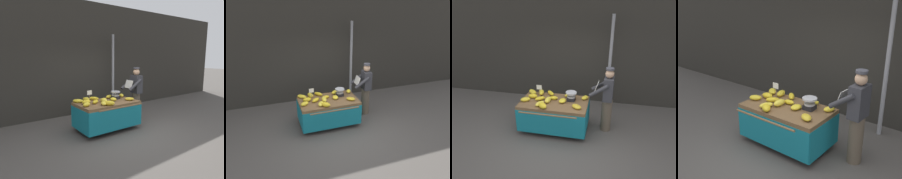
{
  "view_description": "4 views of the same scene",
  "coord_description": "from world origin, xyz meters",
  "views": [
    {
      "loc": [
        -3.36,
        -3.91,
        2.08
      ],
      "look_at": [
        -0.15,
        0.57,
        1.15
      ],
      "focal_mm": 32.09,
      "sensor_mm": 36.0,
      "label": 1
    },
    {
      "loc": [
        -1.87,
        -4.95,
        3.59
      ],
      "look_at": [
        0.05,
        0.72,
        1.05
      ],
      "focal_mm": 35.05,
      "sensor_mm": 36.0,
      "label": 2
    },
    {
      "loc": [
        0.98,
        -4.08,
        3.22
      ],
      "look_at": [
        -0.03,
        0.58,
        1.18
      ],
      "focal_mm": 34.07,
      "sensor_mm": 36.0,
      "label": 3
    },
    {
      "loc": [
        2.68,
        -3.09,
        2.88
      ],
      "look_at": [
        -0.2,
        0.59,
        1.19
      ],
      "focal_mm": 42.97,
      "sensor_mm": 36.0,
      "label": 4
    }
  ],
  "objects": [
    {
      "name": "ground_plane",
      "position": [
        0.0,
        0.0,
        0.0
      ],
      "size": [
        60.0,
        60.0,
        0.0
      ],
      "primitive_type": "plane",
      "color": "#514C47"
    },
    {
      "name": "back_wall",
      "position": [
        0.0,
        2.66,
        1.98
      ],
      "size": [
        16.0,
        0.24,
        3.97
      ],
      "primitive_type": "cube",
      "color": "#2D2B26",
      "rests_on": "ground"
    },
    {
      "name": "street_pole",
      "position": [
        1.02,
        2.15,
        1.42
      ],
      "size": [
        0.09,
        0.09,
        2.85
      ],
      "primitive_type": "cylinder",
      "color": "gray",
      "rests_on": "ground"
    },
    {
      "name": "banana_cart",
      "position": [
        -0.29,
        0.62,
        0.59
      ],
      "size": [
        1.73,
        1.2,
        0.81
      ],
      "color": "brown",
      "rests_on": "ground"
    },
    {
      "name": "weighing_scale",
      "position": [
        0.12,
        0.77,
        0.93
      ],
      "size": [
        0.28,
        0.28,
        0.24
      ],
      "color": "black",
      "rests_on": "banana_cart"
    },
    {
      "name": "price_sign",
      "position": [
        -0.74,
        0.8,
        1.06
      ],
      "size": [
        0.14,
        0.01,
        0.34
      ],
      "color": "#997A51",
      "rests_on": "banana_cart"
    },
    {
      "name": "banana_bunch_0",
      "position": [
        0.04,
        0.99,
        0.86
      ],
      "size": [
        0.31,
        0.29,
        0.09
      ],
      "primitive_type": "ellipsoid",
      "rotation": [
        0.0,
        0.0,
        2.23
      ],
      "color": "yellow",
      "rests_on": "banana_cart"
    },
    {
      "name": "banana_bunch_1",
      "position": [
        -0.58,
        0.34,
        0.86
      ],
      "size": [
        0.24,
        0.31,
        0.1
      ],
      "primitive_type": "ellipsoid",
      "rotation": [
        0.0,
        0.0,
        2.7
      ],
      "color": "yellow",
      "rests_on": "banana_cart"
    },
    {
      "name": "banana_bunch_2",
      "position": [
        -0.43,
        0.55,
        0.87
      ],
      "size": [
        0.15,
        0.28,
        0.13
      ],
      "primitive_type": "ellipsoid",
      "rotation": [
        0.0,
        0.0,
        3.07
      ],
      "color": "yellow",
      "rests_on": "banana_cart"
    },
    {
      "name": "banana_bunch_3",
      "position": [
        -0.49,
        1.0,
        0.86
      ],
      "size": [
        0.28,
        0.3,
        0.1
      ],
      "primitive_type": "ellipsoid",
      "rotation": [
        0.0,
        0.0,
        0.7
      ],
      "color": "gold",
      "rests_on": "banana_cart"
    },
    {
      "name": "banana_bunch_4",
      "position": [
        -0.33,
        0.73,
        0.86
      ],
      "size": [
        0.23,
        0.14,
        0.09
      ],
      "primitive_type": "ellipsoid",
      "rotation": [
        0.0,
        0.0,
        1.69
      ],
      "color": "gold",
      "rests_on": "banana_cart"
    },
    {
      "name": "banana_bunch_5",
      "position": [
        -0.67,
        0.62,
        0.86
      ],
      "size": [
        0.29,
        0.27,
        0.1
      ],
      "primitive_type": "ellipsoid",
      "rotation": [
        0.0,
        0.0,
        2.25
      ],
      "color": "gold",
      "rests_on": "banana_cart"
    },
    {
      "name": "banana_bunch_6",
      "position": [
        0.32,
        0.37,
        0.86
      ],
      "size": [
        0.31,
        0.29,
        0.09
      ],
      "primitive_type": "ellipsoid",
      "rotation": [
        0.0,
        0.0,
        0.92
      ],
      "color": "gold",
      "rests_on": "banana_cart"
    },
    {
      "name": "banana_bunch_7",
      "position": [
        -0.89,
        0.71,
        0.87
      ],
      "size": [
        0.25,
        0.16,
        0.11
      ],
      "primitive_type": "ellipsoid",
      "rotation": [
        0.0,
        0.0,
        1.62
      ],
      "color": "gold",
      "rests_on": "banana_cart"
    },
    {
      "name": "banana_bunch_8",
      "position": [
        -0.07,
        0.61,
        0.86
      ],
      "size": [
        0.21,
        0.26,
        0.09
      ],
      "primitive_type": "ellipsoid",
      "rotation": [
        0.0,
        0.0,
        2.97
      ],
      "color": "yellow",
      "rests_on": "banana_cart"
    },
    {
      "name": "banana_bunch_9",
      "position": [
        -0.74,
        0.97,
        0.87
      ],
      "size": [
        0.19,
        0.29,
        0.12
      ],
      "primitive_type": "ellipsoid",
      "rotation": [
        0.0,
        0.0,
        0.19
      ],
      "color": "yellow",
      "rests_on": "banana_cart"
    },
    {
      "name": "banana_bunch_10",
      "position": [
        -1.01,
        0.48,
        0.86
      ],
      "size": [
        0.29,
        0.25,
        0.11
      ],
      "primitive_type": "ellipsoid",
      "rotation": [
        0.0,
        0.0,
        2.08
      ],
      "color": "yellow",
      "rests_on": "banana_cart"
    },
    {
      "name": "banana_bunch_11",
      "position": [
        0.46,
        0.91,
        0.86
      ],
      "size": [
        0.23,
        0.26,
        0.09
      ],
      "primitive_type": "ellipsoid",
      "rotation": [
        0.0,
        0.0,
        2.62
      ],
      "color": "yellow",
      "rests_on": "banana_cart"
    },
    {
      "name": "banana_bunch_12",
      "position": [
        -0.48,
        0.22,
        0.87
      ],
      "size": [
        0.31,
        0.29,
        0.12
      ],
      "primitive_type": "ellipsoid",
      "rotation": [
        0.0,
        0.0,
        0.86
      ],
      "color": "gold",
      "rests_on": "banana_cart"
    },
    {
      "name": "banana_bunch_13",
      "position": [
        -1.0,
        0.99,
        0.86
      ],
      "size": [
        0.32,
        0.32,
        0.1
      ],
      "primitive_type": "ellipsoid",
      "rotation": [
        0.0,
        0.0,
        0.79
      ],
      "color": "yellow",
      "rests_on": "banana_cart"
    },
    {
      "name": "vendor_person",
      "position": [
        1.02,
        0.88,
        0.87
      ],
      "size": [
        0.6,
        0.54,
        1.71
      ],
      "color": "brown",
      "rests_on": "ground"
    }
  ]
}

